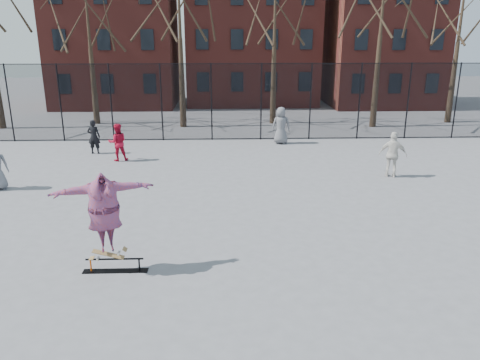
{
  "coord_description": "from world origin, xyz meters",
  "views": [
    {
      "loc": [
        -0.78,
        -11.51,
        5.48
      ],
      "look_at": [
        -0.32,
        1.5,
        1.36
      ],
      "focal_mm": 35.0,
      "sensor_mm": 36.0,
      "label": 1
    }
  ],
  "objects_px": {
    "bystander_black": "(94,137)",
    "bystander_white": "(393,155)",
    "bystander_red": "(118,142)",
    "skater": "(105,217)",
    "bystander_extra": "(281,125)",
    "skateboard": "(109,257)",
    "skate_rail": "(115,266)"
  },
  "relations": [
    {
      "from": "skater",
      "to": "bystander_extra",
      "type": "distance_m",
      "value": 14.53
    },
    {
      "from": "skate_rail",
      "to": "skater",
      "type": "height_order",
      "value": "skater"
    },
    {
      "from": "skater",
      "to": "bystander_extra",
      "type": "bearing_deg",
      "value": 49.65
    },
    {
      "from": "bystander_red",
      "to": "bystander_white",
      "type": "xyz_separation_m",
      "value": [
        11.33,
        -2.87,
        0.07
      ]
    },
    {
      "from": "skate_rail",
      "to": "bystander_white",
      "type": "relative_size",
      "value": 0.86
    },
    {
      "from": "bystander_extra",
      "to": "bystander_white",
      "type": "bearing_deg",
      "value": 125.64
    },
    {
      "from": "bystander_black",
      "to": "bystander_extra",
      "type": "bearing_deg",
      "value": -165.74
    },
    {
      "from": "skate_rail",
      "to": "bystander_extra",
      "type": "bearing_deg",
      "value": 67.38
    },
    {
      "from": "bystander_white",
      "to": "bystander_extra",
      "type": "height_order",
      "value": "bystander_extra"
    },
    {
      "from": "bystander_black",
      "to": "bystander_white",
      "type": "height_order",
      "value": "bystander_white"
    },
    {
      "from": "bystander_extra",
      "to": "skateboard",
      "type": "bearing_deg",
      "value": 70.75
    },
    {
      "from": "bystander_black",
      "to": "bystander_red",
      "type": "height_order",
      "value": "bystander_red"
    },
    {
      "from": "bystander_extra",
      "to": "skater",
      "type": "bearing_deg",
      "value": 70.75
    },
    {
      "from": "bystander_black",
      "to": "bystander_extra",
      "type": "xyz_separation_m",
      "value": [
        9.03,
        1.76,
        0.14
      ]
    },
    {
      "from": "skate_rail",
      "to": "bystander_red",
      "type": "bearing_deg",
      "value": 101.38
    },
    {
      "from": "skateboard",
      "to": "bystander_extra",
      "type": "distance_m",
      "value": 14.54
    },
    {
      "from": "bystander_black",
      "to": "bystander_red",
      "type": "distance_m",
      "value": 1.93
    },
    {
      "from": "skateboard",
      "to": "bystander_extra",
      "type": "bearing_deg",
      "value": 66.89
    },
    {
      "from": "skate_rail",
      "to": "skateboard",
      "type": "distance_m",
      "value": 0.29
    },
    {
      "from": "bystander_extra",
      "to": "bystander_black",
      "type": "bearing_deg",
      "value": 14.89
    },
    {
      "from": "bystander_black",
      "to": "skater",
      "type": "bearing_deg",
      "value": 109.25
    },
    {
      "from": "skater",
      "to": "bystander_red",
      "type": "xyz_separation_m",
      "value": [
        -1.93,
        10.27,
        -0.56
      ]
    },
    {
      "from": "skate_rail",
      "to": "bystander_white",
      "type": "height_order",
      "value": "bystander_white"
    },
    {
      "from": "bystander_black",
      "to": "bystander_red",
      "type": "bearing_deg",
      "value": 139.58
    },
    {
      "from": "skate_rail",
      "to": "bystander_black",
      "type": "xyz_separation_m",
      "value": [
        -3.46,
        11.6,
        0.67
      ]
    },
    {
      "from": "bystander_black",
      "to": "bystander_white",
      "type": "bearing_deg",
      "value": 164.95
    },
    {
      "from": "skate_rail",
      "to": "skateboard",
      "type": "xyz_separation_m",
      "value": [
        -0.13,
        0.0,
        0.26
      ]
    },
    {
      "from": "skate_rail",
      "to": "skater",
      "type": "bearing_deg",
      "value": 180.0
    },
    {
      "from": "bystander_red",
      "to": "bystander_extra",
      "type": "bearing_deg",
      "value": -173.98
    },
    {
      "from": "bystander_red",
      "to": "bystander_extra",
      "type": "height_order",
      "value": "bystander_extra"
    },
    {
      "from": "skate_rail",
      "to": "bystander_red",
      "type": "distance_m",
      "value": 10.5
    },
    {
      "from": "bystander_extra",
      "to": "bystander_red",
      "type": "bearing_deg",
      "value": 25.91
    }
  ]
}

